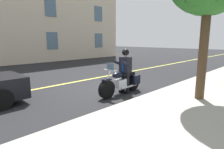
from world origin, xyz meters
The scene contains 5 objects.
ground_plane centered at (0.00, 0.00, 0.00)m, with size 80.00×80.00×0.00m, color black.
sidewalk_curb centered at (0.00, 4.50, 0.07)m, with size 60.00×5.00×0.15m, color #9E998E.
lane_center_stripe centered at (0.00, -2.00, 0.01)m, with size 60.00×0.16×0.01m, color #E5DB4C.
motorcycle_main centered at (0.19, 1.01, 0.45)m, with size 2.22×0.64×1.26m.
rider_main centered at (0.00, 1.00, 1.04)m, with size 0.63×0.56×1.74m.
Camera 1 is at (5.50, 5.72, 2.07)m, focal length 30.01 mm.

